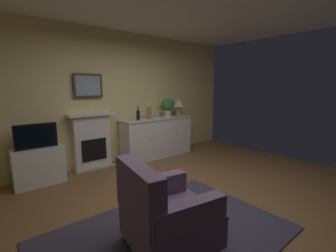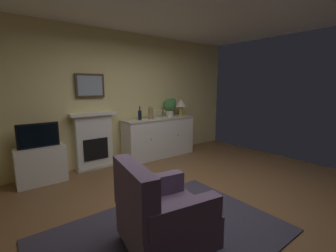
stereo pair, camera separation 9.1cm
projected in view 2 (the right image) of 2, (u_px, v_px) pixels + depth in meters
ground_plane at (194, 205)px, 3.25m from camera, size 6.23×4.76×0.10m
wall_rear at (117, 98)px, 4.84m from camera, size 6.23×0.06×2.71m
area_rug at (165, 235)px, 2.49m from camera, size 2.57×1.75×0.02m
fireplace_unit at (94, 141)px, 4.52m from camera, size 0.87×0.30×1.10m
framed_picture at (90, 86)px, 4.37m from camera, size 0.55×0.04×0.45m
sideboard_cabinet at (159, 137)px, 5.27m from camera, size 1.73×0.49×0.90m
table_lamp at (181, 104)px, 5.53m from camera, size 0.26×0.26×0.40m
wine_bottle at (140, 115)px, 4.86m from camera, size 0.08×0.08×0.29m
wine_glass_left at (157, 113)px, 5.10m from camera, size 0.07×0.07×0.16m
wine_glass_center at (161, 112)px, 5.17m from camera, size 0.07×0.07×0.16m
wine_glass_right at (165, 112)px, 5.23m from camera, size 0.07×0.07×0.16m
vase_decorative at (151, 113)px, 4.98m from camera, size 0.11×0.11×0.28m
tv_cabinet at (41, 165)px, 3.85m from camera, size 0.75×0.42×0.61m
tv_set at (38, 135)px, 3.74m from camera, size 0.62×0.07×0.40m
potted_plant_small at (170, 106)px, 5.39m from camera, size 0.30×0.30×0.43m
armchair at (161, 214)px, 2.22m from camera, size 0.92×0.88×0.92m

